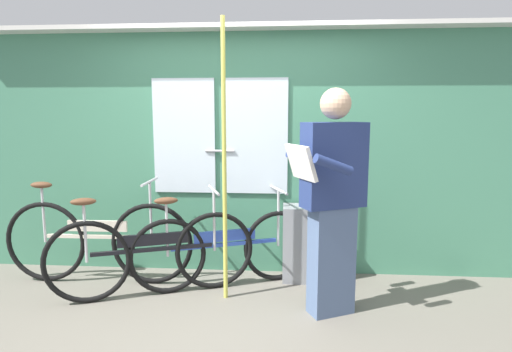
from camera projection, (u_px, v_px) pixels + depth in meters
The scene contains 8 objects.
ground_plane at pixel (223, 335), 3.05m from camera, with size 6.42×4.12×0.04m, color #666056.
train_door_wall at pixel (241, 148), 4.10m from camera, with size 5.42×0.28×2.36m.
bicycle_near_door at pixel (97, 240), 3.90m from camera, with size 1.77×0.44×0.97m.
bicycle_leaning_behind at pixel (224, 248), 3.81m from camera, with size 1.59×0.72×0.88m.
bicycle_by_pole at pixel (152, 253), 3.62m from camera, with size 1.67×0.73×0.91m.
passenger_reading_newspaper at pixel (332, 198), 3.22m from camera, with size 0.64×0.59×1.75m.
trash_bin_by_wall at pixel (302, 243), 3.97m from camera, with size 0.36×0.28×0.71m, color gray.
handrail_pole at pixel (224, 163), 3.46m from camera, with size 0.04×0.04×2.32m, color #C6C14C.
Camera 1 is at (0.45, -2.82, 1.57)m, focal length 29.64 mm.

